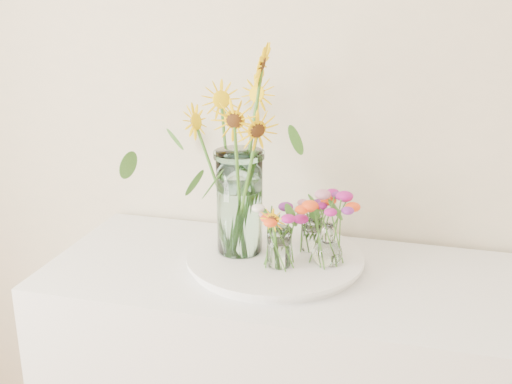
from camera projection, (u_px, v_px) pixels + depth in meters
tray at (275, 260)px, 1.84m from camera, size 0.48×0.48×0.02m
mason_jar at (240, 203)px, 1.82m from camera, size 0.17×0.17×0.31m
sunflower_bouquet at (239, 154)px, 1.77m from camera, size 0.80×0.80×0.59m
small_vase_a at (279, 248)px, 1.75m from camera, size 0.07×0.07×0.11m
wildflower_posy_a at (279, 233)px, 1.74m from camera, size 0.19×0.19×0.20m
small_vase_b at (328, 245)px, 1.76m from camera, size 0.09×0.09×0.12m
wildflower_posy_b at (328, 230)px, 1.75m from camera, size 0.20×0.20×0.21m
small_vase_c at (311, 234)px, 1.86m from camera, size 0.08×0.08×0.10m
wildflower_posy_c at (312, 220)px, 1.84m from camera, size 0.18×0.18×0.19m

